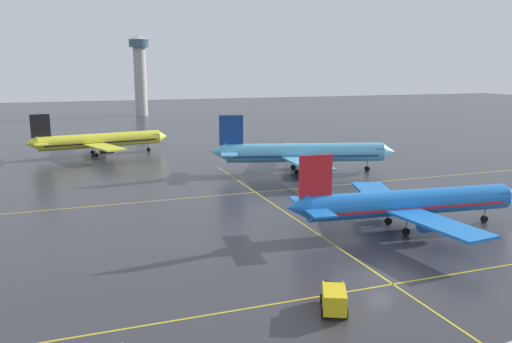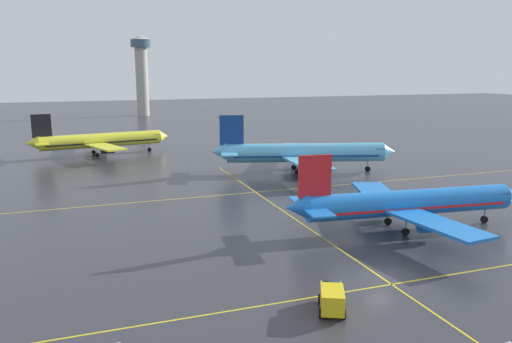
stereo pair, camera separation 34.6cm
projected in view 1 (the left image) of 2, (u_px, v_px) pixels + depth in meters
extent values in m
plane|color=#333338|center=(381.00, 276.00, 49.66)|extent=(600.00, 600.00, 0.00)
cylinder|color=blue|center=(410.00, 202.00, 63.70)|extent=(27.54, 6.08, 3.25)
cone|color=blue|center=(510.00, 195.00, 67.16)|extent=(2.54, 3.40, 3.18)
cone|color=blue|center=(297.00, 207.00, 60.10)|extent=(3.04, 3.35, 3.09)
cube|color=red|center=(316.00, 176.00, 59.89)|extent=(4.11, 0.73, 5.13)
cube|color=blue|center=(319.00, 212.00, 58.09)|extent=(3.18, 4.70, 0.21)
cube|color=blue|center=(304.00, 201.00, 62.96)|extent=(3.18, 4.70, 0.21)
cube|color=blue|center=(438.00, 223.00, 56.69)|extent=(5.77, 13.22, 0.34)
cube|color=blue|center=(377.00, 193.00, 70.51)|extent=(8.18, 13.57, 0.34)
cylinder|color=blue|center=(431.00, 225.00, 59.83)|extent=(3.08, 2.09, 1.79)
cylinder|color=blue|center=(393.00, 205.00, 68.29)|extent=(3.08, 2.09, 1.79)
cube|color=#385166|center=(498.00, 193.00, 66.61)|extent=(1.84, 3.13, 0.60)
cube|color=red|center=(410.00, 205.00, 63.78)|extent=(25.37, 5.88, 0.31)
cylinder|color=#99999E|center=(485.00, 212.00, 66.72)|extent=(0.24, 0.24, 1.41)
cylinder|color=black|center=(484.00, 219.00, 66.91)|extent=(0.98, 0.48, 0.94)
cylinder|color=#99999E|center=(406.00, 224.00, 61.60)|extent=(0.24, 0.24, 1.41)
cylinder|color=black|center=(406.00, 232.00, 61.79)|extent=(0.98, 0.48, 0.94)
cylinder|color=#99999E|center=(389.00, 214.00, 65.83)|extent=(0.24, 0.24, 1.41)
cylinder|color=black|center=(388.00, 221.00, 66.02)|extent=(0.98, 0.48, 0.94)
cylinder|color=#5BB7E5|center=(305.00, 153.00, 98.78)|extent=(30.63, 11.96, 3.66)
cone|color=#5BB7E5|center=(388.00, 152.00, 99.89)|extent=(3.39, 4.13, 3.58)
cone|color=#5BB7E5|center=(218.00, 152.00, 97.58)|extent=(3.91, 4.19, 3.47)
cube|color=navy|center=(231.00, 130.00, 96.92)|extent=(4.54, 1.60, 5.78)
cube|color=#5BB7E5|center=(229.00, 154.00, 94.89)|extent=(4.33, 5.66, 0.23)
cube|color=#5BB7E5|center=(229.00, 149.00, 100.54)|extent=(4.33, 5.66, 0.23)
cube|color=#5BB7E5|center=(307.00, 163.00, 90.84)|extent=(5.98, 14.75, 0.39)
cube|color=#5BB7E5|center=(294.00, 149.00, 106.83)|extent=(11.18, 15.10, 0.39)
cylinder|color=#5BB7E5|center=(310.00, 167.00, 94.27)|extent=(3.70, 2.84, 2.02)
cylinder|color=#5BB7E5|center=(302.00, 157.00, 104.06)|extent=(3.70, 2.84, 2.02)
cube|color=#385166|center=(377.00, 149.00, 99.64)|extent=(2.59, 3.71, 0.67)
cube|color=navy|center=(305.00, 155.00, 98.88)|extent=(28.27, 11.32, 0.35)
cylinder|color=#99999E|center=(367.00, 164.00, 100.09)|extent=(0.27, 0.27, 1.59)
cylinder|color=black|center=(367.00, 169.00, 100.30)|extent=(1.14, 0.71, 1.06)
cylinder|color=#99999E|center=(297.00, 167.00, 96.68)|extent=(0.27, 0.27, 1.59)
cylinder|color=black|center=(297.00, 172.00, 96.89)|extent=(1.14, 0.71, 1.06)
cylinder|color=#99999E|center=(293.00, 162.00, 101.57)|extent=(0.27, 0.27, 1.59)
cylinder|color=black|center=(293.00, 167.00, 101.79)|extent=(1.14, 0.71, 1.06)
cylinder|color=yellow|center=(101.00, 140.00, 118.69)|extent=(27.87, 7.42, 3.29)
cone|color=yellow|center=(163.00, 136.00, 125.68)|extent=(2.71, 3.52, 3.22)
cone|color=yellow|center=(31.00, 143.00, 111.51)|extent=(3.21, 3.51, 3.12)
cube|color=black|center=(40.00, 126.00, 111.82)|extent=(4.15, 0.93, 5.19)
cube|color=yellow|center=(41.00, 144.00, 110.12)|extent=(3.42, 4.87, 0.21)
cube|color=yellow|center=(38.00, 141.00, 114.59)|extent=(3.42, 4.87, 0.21)
cube|color=yellow|center=(104.00, 147.00, 112.05)|extent=(8.79, 13.73, 0.35)
cube|color=yellow|center=(91.00, 139.00, 124.73)|extent=(5.25, 13.22, 0.35)
cylinder|color=black|center=(107.00, 150.00, 115.22)|extent=(3.18, 2.24, 1.82)
cylinder|color=black|center=(98.00, 145.00, 122.98)|extent=(3.18, 2.24, 1.82)
cube|color=#385166|center=(155.00, 135.00, 124.66)|extent=(2.00, 3.23, 0.61)
cube|color=black|center=(101.00, 142.00, 118.77)|extent=(25.69, 7.12, 0.31)
cylinder|color=#99999E|center=(148.00, 146.00, 124.37)|extent=(0.24, 0.24, 1.43)
cylinder|color=black|center=(148.00, 150.00, 124.56)|extent=(1.00, 0.53, 0.95)
cylinder|color=#99999E|center=(96.00, 151.00, 116.37)|extent=(0.24, 0.24, 1.43)
cylinder|color=black|center=(96.00, 155.00, 116.56)|extent=(1.00, 0.53, 0.95)
cylinder|color=#99999E|center=(92.00, 148.00, 120.24)|extent=(0.24, 0.24, 1.43)
cylinder|color=black|center=(93.00, 152.00, 120.43)|extent=(1.00, 0.53, 0.95)
cube|color=yellow|center=(393.00, 284.00, 47.82)|extent=(141.21, 0.20, 0.01)
cube|color=yellow|center=(255.00, 192.00, 83.46)|extent=(141.21, 0.20, 0.01)
cube|color=yellow|center=(306.00, 226.00, 65.64)|extent=(0.20, 85.06, 0.01)
cube|color=yellow|center=(334.00, 300.00, 41.82)|extent=(2.99, 3.52, 1.70)
cube|color=yellow|center=(333.00, 291.00, 43.76)|extent=(2.18, 1.94, 1.40)
cube|color=#385166|center=(333.00, 285.00, 44.17)|extent=(1.60, 1.00, 0.70)
cylinder|color=black|center=(344.00, 299.00, 43.76)|extent=(0.59, 0.84, 0.80)
cylinder|color=black|center=(322.00, 299.00, 43.93)|extent=(0.59, 0.84, 0.80)
cylinder|color=black|center=(346.00, 314.00, 41.22)|extent=(0.59, 0.84, 0.80)
cylinder|color=black|center=(323.00, 313.00, 41.39)|extent=(0.59, 0.84, 0.80)
cylinder|color=#ADA89E|center=(141.00, 82.00, 217.96)|extent=(5.20, 5.20, 29.04)
cylinder|color=#385166|center=(139.00, 44.00, 214.74)|extent=(8.40, 8.40, 3.20)
cone|color=#ADA89E|center=(139.00, 37.00, 214.25)|extent=(8.82, 8.82, 1.80)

